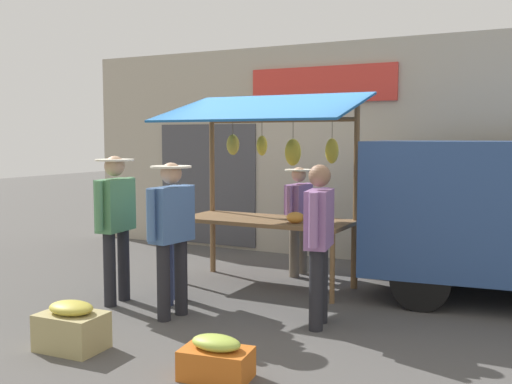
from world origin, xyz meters
TOP-DOWN VIEW (x-y plane):
  - ground_plane at (0.00, 0.00)m, footprint 40.00×40.00m
  - street_backdrop at (0.04, -2.20)m, footprint 9.00×0.30m
  - market_stall at (-0.02, -0.02)m, footprint 2.50×1.46m
  - vendor_with_sunhat at (-0.13, -0.75)m, footprint 0.39×0.66m
  - shopper_with_ponytail at (0.29, 1.69)m, footprint 0.43×0.70m
  - shopper_with_shopping_bag at (0.63, 1.19)m, footprint 0.26×0.69m
  - shopper_in_grey_tee at (1.19, 1.52)m, footprint 0.44×0.72m
  - shopper_in_striped_shirt at (-1.21, 1.26)m, footprint 0.31×0.69m
  - produce_crate_near at (0.54, 2.91)m, footprint 0.60×0.44m
  - produce_crate_side at (-0.97, 2.88)m, footprint 0.60×0.42m

SIDE VIEW (x-z plane):
  - ground_plane at x=0.00m, z-range 0.00..0.00m
  - produce_crate_side at x=-0.97m, z-range -0.02..0.34m
  - produce_crate_near at x=0.54m, z-range -0.02..0.43m
  - vendor_with_sunhat at x=-0.13m, z-range 0.12..1.64m
  - shopper_with_shopping_bag at x=0.63m, z-range 0.12..1.73m
  - shopper_in_striped_shirt at x=-1.21m, z-range 0.13..1.79m
  - shopper_with_ponytail at x=0.29m, z-range 0.15..1.82m
  - shopper_in_grey_tee at x=1.19m, z-range 0.16..1.88m
  - market_stall at x=-0.02m, z-range 0.31..2.80m
  - street_backdrop at x=0.04m, z-range 0.00..3.40m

